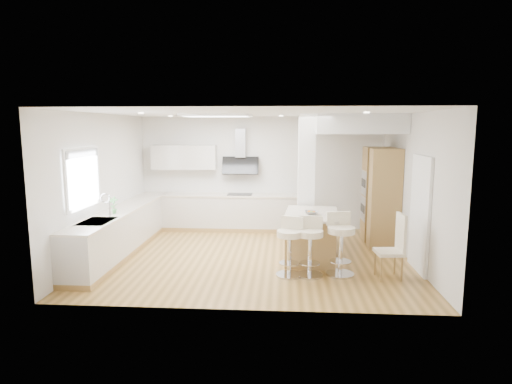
# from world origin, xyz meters

# --- Properties ---
(ground) EXTENTS (6.00, 6.00, 0.00)m
(ground) POSITION_xyz_m (0.00, 0.00, 0.00)
(ground) COLOR #AE8140
(ground) RESTS_ON ground
(ceiling) EXTENTS (6.00, 5.00, 0.02)m
(ceiling) POSITION_xyz_m (0.00, 0.00, 0.00)
(ceiling) COLOR silver
(ceiling) RESTS_ON ground
(wall_back) EXTENTS (6.00, 0.04, 2.80)m
(wall_back) POSITION_xyz_m (0.00, 2.50, 1.40)
(wall_back) COLOR silver
(wall_back) RESTS_ON ground
(wall_left) EXTENTS (0.04, 5.00, 2.80)m
(wall_left) POSITION_xyz_m (-3.00, 0.00, 1.40)
(wall_left) COLOR silver
(wall_left) RESTS_ON ground
(wall_right) EXTENTS (0.04, 5.00, 2.80)m
(wall_right) POSITION_xyz_m (3.00, 0.00, 1.40)
(wall_right) COLOR silver
(wall_right) RESTS_ON ground
(skylight) EXTENTS (4.10, 2.10, 0.06)m
(skylight) POSITION_xyz_m (-0.79, 0.60, 2.77)
(skylight) COLOR white
(skylight) RESTS_ON ground
(window_left) EXTENTS (0.06, 1.28, 1.07)m
(window_left) POSITION_xyz_m (-2.96, -0.90, 1.69)
(window_left) COLOR silver
(window_left) RESTS_ON ground
(doorway_right) EXTENTS (0.05, 1.00, 2.10)m
(doorway_right) POSITION_xyz_m (2.97, -0.60, 1.00)
(doorway_right) COLOR #403832
(doorway_right) RESTS_ON ground
(counter_left) EXTENTS (0.63, 4.50, 1.35)m
(counter_left) POSITION_xyz_m (-2.70, 0.23, 0.46)
(counter_left) COLOR #A78147
(counter_left) RESTS_ON ground
(counter_back) EXTENTS (3.62, 0.63, 2.50)m
(counter_back) POSITION_xyz_m (-0.91, 2.22, 0.70)
(counter_back) COLOR #A78147
(counter_back) RESTS_ON ground
(pillar) EXTENTS (0.35, 0.35, 2.80)m
(pillar) POSITION_xyz_m (1.05, 0.95, 1.40)
(pillar) COLOR white
(pillar) RESTS_ON ground
(soffit) EXTENTS (1.78, 2.20, 0.40)m
(soffit) POSITION_xyz_m (2.10, 1.40, 2.60)
(soffit) COLOR silver
(soffit) RESTS_ON ground
(oven_column) EXTENTS (0.63, 1.21, 2.10)m
(oven_column) POSITION_xyz_m (2.68, 1.23, 1.05)
(oven_column) COLOR #A78147
(oven_column) RESTS_ON ground
(peninsula) EXTENTS (1.11, 1.57, 0.98)m
(peninsula) POSITION_xyz_m (1.11, -0.04, 0.46)
(peninsula) COLOR #A78147
(peninsula) RESTS_ON ground
(bar_stool_a) EXTENTS (0.57, 0.57, 1.01)m
(bar_stool_a) POSITION_xyz_m (0.69, -1.04, 0.57)
(bar_stool_a) COLOR silver
(bar_stool_a) RESTS_ON ground
(bar_stool_b) EXTENTS (0.51, 0.51, 1.02)m
(bar_stool_b) POSITION_xyz_m (1.04, -1.02, 0.57)
(bar_stool_b) COLOR silver
(bar_stool_b) RESTS_ON ground
(bar_stool_c) EXTENTS (0.57, 0.57, 1.08)m
(bar_stool_c) POSITION_xyz_m (1.56, -0.93, 0.61)
(bar_stool_c) COLOR silver
(bar_stool_c) RESTS_ON ground
(dining_chair) EXTENTS (0.47, 0.47, 1.11)m
(dining_chair) POSITION_xyz_m (2.45, -1.04, 0.59)
(dining_chair) COLOR beige
(dining_chair) RESTS_ON ground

